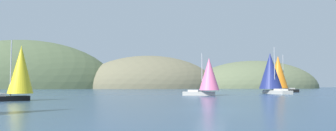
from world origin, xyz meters
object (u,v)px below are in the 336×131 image
(sailboat_navy_sail, at_px, (271,72))
(sailboat_pink_spinnaker, at_px, (208,75))
(sailboat_yellow_sail, at_px, (19,72))
(sailboat_orange_sail, at_px, (279,73))

(sailboat_navy_sail, bearing_deg, sailboat_pink_spinnaker, -148.53)
(sailboat_pink_spinnaker, bearing_deg, sailboat_yellow_sail, -152.15)
(sailboat_yellow_sail, xyz_separation_m, sailboat_orange_sail, (53.04, 35.84, 1.30))
(sailboat_yellow_sail, distance_m, sailboat_pink_spinnaker, 32.67)
(sailboat_orange_sail, bearing_deg, sailboat_yellow_sail, -145.95)
(sailboat_orange_sail, xyz_separation_m, sailboat_pink_spinnaker, (-24.16, -20.58, -1.26))
(sailboat_yellow_sail, bearing_deg, sailboat_navy_sail, 29.24)
(sailboat_navy_sail, distance_m, sailboat_yellow_sail, 52.95)
(sailboat_navy_sail, xyz_separation_m, sailboat_pink_spinnaker, (-17.31, -10.59, -1.05))
(sailboat_navy_sail, distance_m, sailboat_pink_spinnaker, 20.32)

